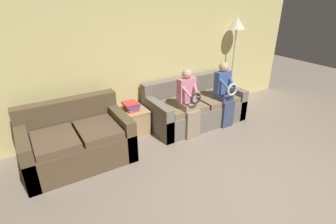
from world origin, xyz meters
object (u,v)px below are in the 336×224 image
object	(u,v)px
couch_main	(194,107)
side_shelf	(132,121)
book_stack	(131,106)
child_right_seated	(225,92)
couch_side	(77,141)
child_left_seated	(189,101)
floor_lamp	(236,31)

from	to	relation	value
couch_main	side_shelf	size ratio (longest dim) A/B	3.63
book_stack	child_right_seated	bearing A→B (deg)	-20.71
couch_side	child_right_seated	bearing A→B (deg)	-5.18
couch_main	child_left_seated	bearing A→B (deg)	-136.07
child_left_seated	side_shelf	bearing A→B (deg)	143.34
child_left_seated	child_right_seated	xyz separation A→B (m)	(0.83, -0.00, 0.02)
side_shelf	couch_side	bearing A→B (deg)	-161.38
couch_main	book_stack	xyz separation A→B (m)	(-1.24, 0.23, 0.23)
child_left_seated	side_shelf	xyz separation A→B (m)	(-0.82, 0.61, -0.42)
couch_side	child_left_seated	distance (m)	1.95
child_left_seated	child_right_seated	world-z (taller)	child_right_seated
floor_lamp	child_right_seated	bearing A→B (deg)	-140.52
child_right_seated	floor_lamp	distance (m)	1.46
couch_side	floor_lamp	xyz separation A→B (m)	(3.57, 0.44, 1.32)
book_stack	couch_main	bearing A→B (deg)	-10.34
side_shelf	floor_lamp	size ratio (longest dim) A/B	0.27
child_right_seated	book_stack	size ratio (longest dim) A/B	4.04
floor_lamp	book_stack	bearing A→B (deg)	-178.48
couch_side	child_left_seated	size ratio (longest dim) A/B	1.27
couch_main	couch_side	size ratio (longest dim) A/B	1.22
couch_side	floor_lamp	size ratio (longest dim) A/B	0.81
side_shelf	child_right_seated	bearing A→B (deg)	-20.37
child_left_seated	couch_main	bearing A→B (deg)	43.93
floor_lamp	couch_main	bearing A→B (deg)	-166.88
book_stack	floor_lamp	size ratio (longest dim) A/B	0.16
child_right_seated	book_stack	distance (m)	1.77
couch_main	floor_lamp	bearing A→B (deg)	13.12
side_shelf	floor_lamp	bearing A→B (deg)	1.78
couch_main	floor_lamp	distance (m)	1.86
side_shelf	book_stack	world-z (taller)	book_stack
couch_side	floor_lamp	world-z (taller)	floor_lamp
couch_main	child_right_seated	distance (m)	0.68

